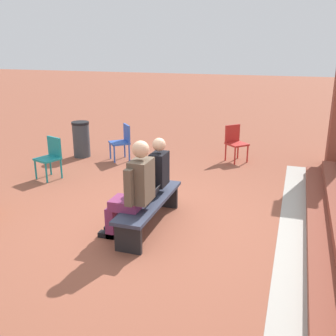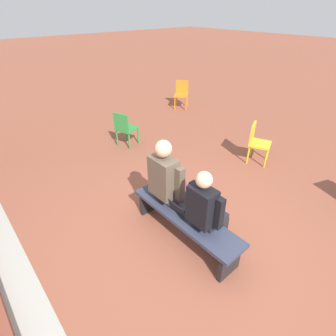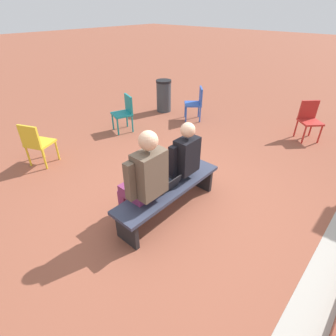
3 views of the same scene
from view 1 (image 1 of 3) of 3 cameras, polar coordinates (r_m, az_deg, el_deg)
ground_plane at (r=6.15m, az=-1.71°, el=-7.93°), size 60.00×60.00×0.00m
concrete_strip at (r=5.70m, az=17.45°, el=-10.97°), size 7.75×0.40×0.01m
bench at (r=5.88m, az=-2.68°, el=-5.41°), size 1.80×0.44×0.45m
person_student at (r=6.05m, az=-2.25°, el=-1.16°), size 0.52×0.66×1.31m
person_adult at (r=5.41m, az=-5.00°, el=-2.99°), size 0.60×0.76×1.44m
laptop at (r=5.77m, az=-2.78°, el=-4.29°), size 0.32×0.29×0.21m
plastic_chair_by_pillar at (r=8.34m, az=-16.69°, el=1.79°), size 0.54×0.54×0.84m
plastic_chair_far_right at (r=9.33m, az=-6.63°, el=4.07°), size 0.59×0.59×0.84m
plastic_chair_foreground at (r=9.31m, az=9.70°, el=3.91°), size 0.59×0.59×0.84m
litter_bin at (r=9.77m, az=-12.48°, el=4.10°), size 0.42×0.42×0.86m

